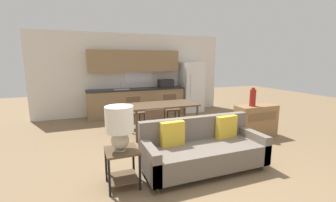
% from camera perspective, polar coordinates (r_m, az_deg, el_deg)
% --- Properties ---
extents(ground_plane, '(20.00, 20.00, 0.00)m').
position_cam_1_polar(ground_plane, '(3.87, 7.84, -17.86)').
color(ground_plane, '#7F6647').
extents(wall_back, '(6.40, 0.07, 2.70)m').
position_cam_1_polar(wall_back, '(7.80, -8.66, 6.73)').
color(wall_back, silver).
rests_on(wall_back, ground_plane).
extents(kitchen_counter, '(3.19, 0.65, 2.15)m').
position_cam_1_polar(kitchen_counter, '(7.56, -7.93, 2.76)').
color(kitchen_counter, '#8E704C').
rests_on(kitchen_counter, ground_plane).
extents(refrigerator, '(0.72, 0.74, 1.75)m').
position_cam_1_polar(refrigerator, '(8.14, 5.94, 3.56)').
color(refrigerator, white).
rests_on(refrigerator, ground_plane).
extents(dining_table, '(1.64, 0.86, 0.76)m').
position_cam_1_polar(dining_table, '(5.54, -1.28, -1.37)').
color(dining_table, brown).
rests_on(dining_table, ground_plane).
extents(couch, '(2.05, 0.80, 0.85)m').
position_cam_1_polar(couch, '(3.90, 8.71, -12.06)').
color(couch, '#3D2D1E').
rests_on(couch, ground_plane).
extents(side_table, '(0.46, 0.46, 0.56)m').
position_cam_1_polar(side_table, '(3.43, -11.58, -14.87)').
color(side_table, brown).
rests_on(side_table, ground_plane).
extents(table_lamp, '(0.39, 0.39, 0.64)m').
position_cam_1_polar(table_lamp, '(3.22, -12.22, -5.78)').
color(table_lamp, '#B2A893').
rests_on(table_lamp, side_table).
extents(credenza, '(1.01, 0.42, 0.76)m').
position_cam_1_polar(credenza, '(5.81, 21.37, -4.75)').
color(credenza, olive).
rests_on(credenza, ground_plane).
extents(vase, '(0.14, 0.14, 0.43)m').
position_cam_1_polar(vase, '(5.57, 20.72, 0.81)').
color(vase, maroon).
rests_on(vase, credenza).
extents(dining_chair_far_left, '(0.47, 0.47, 0.86)m').
position_cam_1_polar(dining_chair_far_left, '(6.14, -8.35, -2.33)').
color(dining_chair_far_left, brown).
rests_on(dining_chair_far_left, ground_plane).
extents(dining_chair_near_left, '(0.44, 0.44, 0.86)m').
position_cam_1_polar(dining_chair_near_left, '(4.69, -3.94, -6.20)').
color(dining_chair_near_left, brown).
rests_on(dining_chair_near_left, ground_plane).
extents(dining_chair_far_right, '(0.45, 0.45, 0.86)m').
position_cam_1_polar(dining_chair_far_right, '(6.50, 0.73, -1.53)').
color(dining_chair_far_right, brown).
rests_on(dining_chair_far_right, ground_plane).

